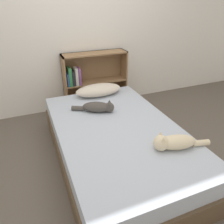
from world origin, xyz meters
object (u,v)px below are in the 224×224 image
Objects in this scene: cat_dark at (98,107)px; pillow at (99,90)px; bed at (117,144)px; cat_light at (174,142)px; bookshelf at (92,80)px.

pillow is at bearing 98.15° from cat_dark.
bed is 3.93× the size of cat_light.
bed is 2.11× the size of bookshelf.
bookshelf reaches higher than cat_dark.
pillow is 0.51m from bookshelf.
bookshelf is (0.15, 1.35, 0.25)m from bed.
cat_light is at bearing -39.43° from cat_dark.
bed is 0.49m from cat_dark.
bookshelf is (0.22, 0.95, -0.02)m from cat_dark.
pillow reaches higher than bed.
pillow is at bearing -66.61° from cat_light.
pillow is at bearing -96.95° from bookshelf.
cat_dark is 0.48× the size of bookshelf.
cat_dark is at bearing -53.27° from cat_light.
bed is 4.38× the size of cat_dark.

